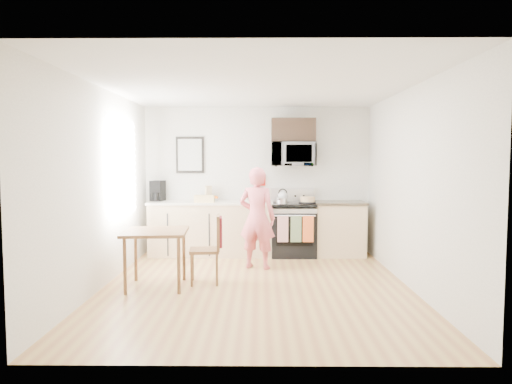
{
  "coord_description": "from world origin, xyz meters",
  "views": [
    {
      "loc": [
        0.05,
        -5.88,
        1.67
      ],
      "look_at": [
        -0.01,
        1.0,
        1.18
      ],
      "focal_mm": 32.0,
      "sensor_mm": 36.0,
      "label": 1
    }
  ],
  "objects_px": {
    "microwave": "(293,154)",
    "person": "(257,218)",
    "dining_table": "(156,237)",
    "chair": "(214,239)",
    "cake": "(308,200)",
    "range": "(293,231)"
  },
  "relations": [
    {
      "from": "chair",
      "to": "microwave",
      "type": "bearing_deg",
      "value": 52.05
    },
    {
      "from": "dining_table",
      "to": "range",
      "type": "bearing_deg",
      "value": 45.87
    },
    {
      "from": "dining_table",
      "to": "chair",
      "type": "distance_m",
      "value": 0.77
    },
    {
      "from": "range",
      "to": "cake",
      "type": "height_order",
      "value": "range"
    },
    {
      "from": "dining_table",
      "to": "chair",
      "type": "bearing_deg",
      "value": 15.7
    },
    {
      "from": "person",
      "to": "range",
      "type": "bearing_deg",
      "value": -107.06
    },
    {
      "from": "person",
      "to": "dining_table",
      "type": "bearing_deg",
      "value": 55.57
    },
    {
      "from": "range",
      "to": "microwave",
      "type": "xyz_separation_m",
      "value": [
        -0.0,
        0.1,
        1.32
      ]
    },
    {
      "from": "range",
      "to": "chair",
      "type": "xyz_separation_m",
      "value": [
        -1.19,
        -1.79,
        0.16
      ]
    },
    {
      "from": "range",
      "to": "dining_table",
      "type": "bearing_deg",
      "value": -134.13
    },
    {
      "from": "person",
      "to": "cake",
      "type": "relative_size",
      "value": 5.09
    },
    {
      "from": "range",
      "to": "person",
      "type": "relative_size",
      "value": 0.74
    },
    {
      "from": "cake",
      "to": "range",
      "type": "bearing_deg",
      "value": 171.89
    },
    {
      "from": "dining_table",
      "to": "cake",
      "type": "relative_size",
      "value": 2.61
    },
    {
      "from": "chair",
      "to": "cake",
      "type": "relative_size",
      "value": 3.02
    },
    {
      "from": "dining_table",
      "to": "person",
      "type": "bearing_deg",
      "value": 38.95
    },
    {
      "from": "microwave",
      "to": "person",
      "type": "relative_size",
      "value": 0.49
    },
    {
      "from": "dining_table",
      "to": "chair",
      "type": "xyz_separation_m",
      "value": [
        0.74,
        0.21,
        -0.07
      ]
    },
    {
      "from": "chair",
      "to": "cake",
      "type": "distance_m",
      "value": 2.3
    },
    {
      "from": "dining_table",
      "to": "cake",
      "type": "bearing_deg",
      "value": 41.96
    },
    {
      "from": "person",
      "to": "dining_table",
      "type": "distance_m",
      "value": 1.69
    },
    {
      "from": "chair",
      "to": "dining_table",
      "type": "bearing_deg",
      "value": -169.96
    }
  ]
}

